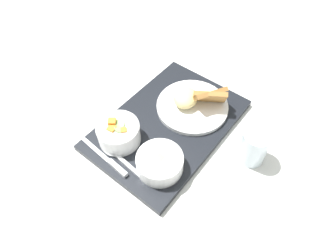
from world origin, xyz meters
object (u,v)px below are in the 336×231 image
bowl_salad (119,132)px  knife (111,163)px  bowl_soup (160,162)px  plate_main (194,102)px  glass_water (253,148)px  spoon (117,156)px

bowl_salad → knife: bowl_salad is taller
bowl_soup → knife: (-0.06, 0.11, -0.02)m
plate_main → knife: size_ratio=1.22×
knife → glass_water: size_ratio=1.73×
plate_main → spoon: (-0.26, 0.09, -0.02)m
bowl_salad → bowl_soup: (-0.02, -0.14, -0.01)m
bowl_salad → glass_water: 0.35m
bowl_salad → plate_main: 0.24m
spoon → plate_main: bearing=-97.8°
knife → glass_water: (0.22, -0.29, 0.02)m
spoon → bowl_salad: bearing=-50.1°
bowl_salad → spoon: (-0.05, -0.03, -0.03)m
spoon → glass_water: (0.19, -0.29, 0.02)m
bowl_salad → plate_main: plate_main is taller
plate_main → knife: 0.29m
bowl_salad → bowl_soup: size_ratio=0.96×
spoon → glass_water: bearing=-135.9°
bowl_soup → bowl_salad: bearing=83.7°
bowl_soup → spoon: bearing=106.1°
bowl_salad → glass_water: bearing=-65.3°
spoon → knife: bearing=102.9°
bowl_soup → glass_water: (0.16, -0.18, 0.00)m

